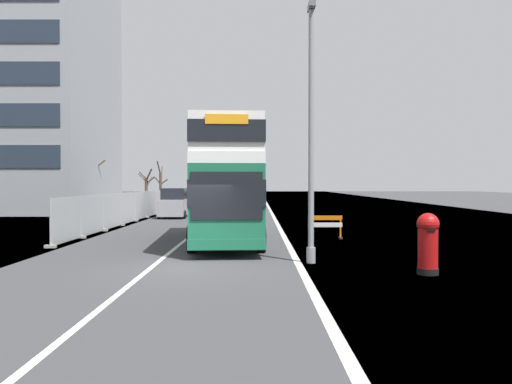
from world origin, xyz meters
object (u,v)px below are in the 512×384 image
(lamppost_foreground, at_px, (311,141))
(car_receding_mid, at_px, (191,201))
(roadworks_barrier, at_px, (325,225))
(car_oncoming_near, at_px, (174,204))
(double_decker_bus, at_px, (225,181))
(red_pillar_postbox, at_px, (427,241))

(lamppost_foreground, bearing_deg, car_receding_mid, 104.83)
(lamppost_foreground, height_order, roadworks_barrier, lamppost_foreground)
(lamppost_foreground, distance_m, car_oncoming_near, 22.74)
(roadworks_barrier, relative_size, car_receding_mid, 0.38)
(double_decker_bus, height_order, red_pillar_postbox, double_decker_bus)
(lamppost_foreground, height_order, car_oncoming_near, lamppost_foreground)
(red_pillar_postbox, distance_m, car_oncoming_near, 25.55)
(car_oncoming_near, xyz_separation_m, car_receding_mid, (0.32, 7.06, -0.07))
(double_decker_bus, distance_m, car_receding_mid, 23.22)
(double_decker_bus, bearing_deg, car_receding_mid, 101.04)
(lamppost_foreground, bearing_deg, car_oncoming_near, 110.21)
(lamppost_foreground, bearing_deg, roadworks_barrier, 78.43)
(red_pillar_postbox, bearing_deg, roadworks_barrier, 100.44)
(lamppost_foreground, height_order, red_pillar_postbox, lamppost_foreground)
(double_decker_bus, distance_m, lamppost_foreground, 6.41)
(roadworks_barrier, height_order, car_oncoming_near, car_oncoming_near)
(car_oncoming_near, distance_m, car_receding_mid, 7.07)
(roadworks_barrier, relative_size, car_oncoming_near, 0.34)
(double_decker_bus, bearing_deg, car_oncoming_near, 106.87)
(double_decker_bus, xyz_separation_m, lamppost_foreground, (3.04, -5.50, 1.26))
(double_decker_bus, distance_m, car_oncoming_near, 16.45)
(roadworks_barrier, bearing_deg, red_pillar_postbox, -79.56)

